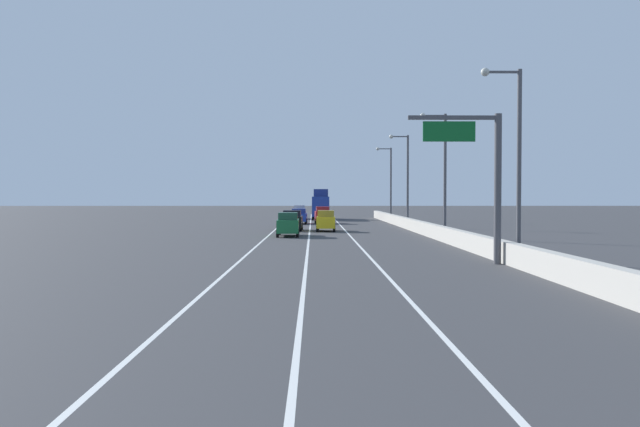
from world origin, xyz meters
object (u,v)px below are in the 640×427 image
(lamp_post_right_third, at_px, (442,166))
(car_white_5, at_px, (299,212))
(overhead_sign_gantry, at_px, (483,169))
(car_yellow_1, at_px, (326,221))
(lamp_post_right_second, at_px, (514,150))
(lamp_post_right_fifth, at_px, (389,179))
(lamp_post_right_fourth, at_px, (405,174))
(car_red_4, at_px, (322,215))
(car_green_2, at_px, (288,224))
(box_truck, at_px, (321,205))
(car_blue_3, at_px, (299,216))
(car_black_0, at_px, (292,220))

(lamp_post_right_third, height_order, car_white_5, lamp_post_right_third)
(overhead_sign_gantry, height_order, car_yellow_1, overhead_sign_gantry)
(lamp_post_right_second, height_order, lamp_post_right_third, same)
(lamp_post_right_fifth, bearing_deg, lamp_post_right_second, -89.88)
(lamp_post_right_fourth, relative_size, car_yellow_1, 2.44)
(lamp_post_right_second, height_order, car_red_4, lamp_post_right_second)
(car_green_2, distance_m, box_truck, 40.23)
(lamp_post_right_second, bearing_deg, lamp_post_right_fourth, 90.74)
(lamp_post_right_third, relative_size, car_green_2, 2.11)
(lamp_post_right_second, xyz_separation_m, car_yellow_1, (-9.22, 29.47, -4.77))
(car_blue_3, xyz_separation_m, car_white_5, (-0.36, 17.61, 0.07))
(lamp_post_right_second, relative_size, car_blue_3, 2.22)
(car_yellow_1, height_order, car_blue_3, car_yellow_1)
(car_red_4, bearing_deg, car_yellow_1, -89.72)
(lamp_post_right_fourth, xyz_separation_m, car_black_0, (-12.02, -6.40, -4.77))
(lamp_post_right_second, relative_size, car_yellow_1, 2.44)
(car_black_0, xyz_separation_m, car_white_5, (-0.03, 33.14, 0.01))
(lamp_post_right_second, distance_m, lamp_post_right_third, 18.59)
(lamp_post_right_second, distance_m, car_black_0, 33.56)
(lamp_post_right_second, distance_m, car_white_5, 65.31)
(car_blue_3, distance_m, car_white_5, 17.62)
(car_blue_3, bearing_deg, lamp_post_right_fifth, 38.12)
(lamp_post_right_fourth, bearing_deg, car_black_0, -151.99)
(overhead_sign_gantry, relative_size, car_green_2, 1.58)
(lamp_post_right_fifth, distance_m, car_blue_3, 16.07)
(overhead_sign_gantry, xyz_separation_m, car_white_5, (-10.56, 65.33, -3.72))
(car_green_2, bearing_deg, car_blue_3, 89.10)
(lamp_post_right_fourth, distance_m, lamp_post_right_fifth, 18.59)
(lamp_post_right_fourth, bearing_deg, lamp_post_right_fifth, 88.89)
(overhead_sign_gantry, distance_m, car_blue_3, 48.94)
(car_black_0, distance_m, box_truck, 30.99)
(car_blue_3, xyz_separation_m, car_red_4, (2.87, 0.96, 0.11))
(car_red_4, bearing_deg, lamp_post_right_fifth, 42.78)
(overhead_sign_gantry, bearing_deg, lamp_post_right_second, 35.66)
(lamp_post_right_fifth, relative_size, box_truck, 1.09)
(overhead_sign_gantry, height_order, lamp_post_right_second, lamp_post_right_second)
(lamp_post_right_third, relative_size, lamp_post_right_fourth, 1.00)
(lamp_post_right_third, relative_size, car_white_5, 2.39)
(lamp_post_right_second, bearing_deg, box_truck, 98.63)
(car_red_4, height_order, box_truck, box_truck)
(car_red_4, height_order, car_white_5, car_red_4)
(car_green_2, bearing_deg, lamp_post_right_third, -13.23)
(lamp_post_right_second, relative_size, car_red_4, 2.35)
(box_truck, bearing_deg, lamp_post_right_second, -81.37)
(lamp_post_right_third, xyz_separation_m, car_green_2, (-12.42, 2.92, -4.76))
(overhead_sign_gantry, relative_size, lamp_post_right_second, 0.75)
(car_white_5, distance_m, box_truck, 4.07)
(lamp_post_right_second, height_order, car_blue_3, lamp_post_right_second)
(lamp_post_right_third, distance_m, car_blue_3, 30.60)
(lamp_post_right_fifth, height_order, car_green_2, lamp_post_right_fifth)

